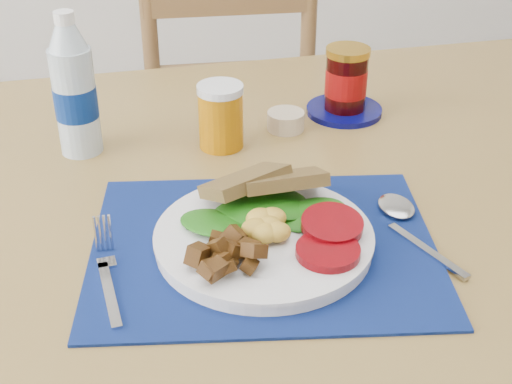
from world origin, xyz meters
TOP-DOWN VIEW (x-y plane):
  - table at (0.00, 0.20)m, footprint 1.40×0.90m
  - chair_far at (0.00, 0.89)m, footprint 0.42×0.41m
  - placemat at (-0.12, 0.04)m, footprint 0.46×0.39m
  - breakfast_plate at (-0.12, 0.04)m, footprint 0.26×0.26m
  - fork at (-0.30, 0.03)m, footprint 0.03×0.16m
  - spoon at (0.07, 0.05)m, footprint 0.05×0.19m
  - water_bottle at (-0.32, 0.35)m, footprint 0.06×0.06m
  - juice_glass at (-0.12, 0.31)m, footprint 0.07×0.07m
  - ramekin at (-0.01, 0.35)m, footprint 0.06×0.06m
  - jam_on_saucer at (0.10, 0.38)m, footprint 0.12×0.12m

SIDE VIEW (x-z plane):
  - chair_far at x=0.00m, z-range 0.01..1.07m
  - table at x=0.00m, z-range 0.29..1.04m
  - placemat at x=-0.12m, z-range 0.75..0.75m
  - fork at x=-0.30m, z-range 0.75..0.76m
  - spoon at x=0.07m, z-range 0.75..0.76m
  - ramekin at x=-0.01m, z-range 0.75..0.78m
  - breakfast_plate at x=-0.12m, z-range 0.74..0.80m
  - juice_glass at x=-0.12m, z-range 0.75..0.84m
  - jam_on_saucer at x=0.10m, z-range 0.74..0.85m
  - water_bottle at x=-0.32m, z-range 0.74..0.95m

